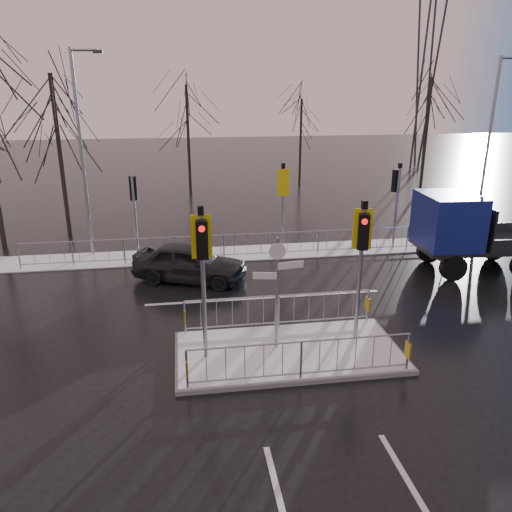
{
  "coord_description": "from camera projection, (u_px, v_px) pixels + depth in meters",
  "views": [
    {
      "loc": [
        -2.63,
        -11.53,
        6.82
      ],
      "look_at": [
        -0.42,
        2.99,
        1.8
      ],
      "focal_mm": 35.0,
      "sensor_mm": 36.0,
      "label": 1
    }
  ],
  "objects": [
    {
      "name": "ground",
      "position": [
        288.0,
        354.0,
        13.37
      ],
      "size": [
        120.0,
        120.0,
        0.0
      ],
      "primitive_type": "plane",
      "color": "black",
      "rests_on": "ground"
    },
    {
      "name": "flatbed_truck",
      "position": [
        470.0,
        230.0,
        19.0
      ],
      "size": [
        6.6,
        2.68,
        3.01
      ],
      "color": "black",
      "rests_on": "ground"
    },
    {
      "name": "tree_near_b",
      "position": [
        56.0,
        125.0,
        22.26
      ],
      "size": [
        4.0,
        4.0,
        7.55
      ],
      "color": "black",
      "rests_on": "ground"
    },
    {
      "name": "far_kerb_fixtures",
      "position": [
        255.0,
        234.0,
        20.65
      ],
      "size": [
        18.0,
        0.65,
        3.83
      ],
      "color": "gray",
      "rests_on": "ground"
    },
    {
      "name": "tree_far_b",
      "position": [
        301.0,
        125.0,
        35.32
      ],
      "size": [
        3.25,
        3.25,
        6.14
      ],
      "color": "black",
      "rests_on": "ground"
    },
    {
      "name": "tree_far_a",
      "position": [
        187.0,
        119.0,
        32.1
      ],
      "size": [
        3.75,
        3.75,
        7.08
      ],
      "color": "black",
      "rests_on": "ground"
    },
    {
      "name": "pylon_wires",
      "position": [
        417.0,
        31.0,
        40.26
      ],
      "size": [
        70.0,
        2.38,
        19.97
      ],
      "color": "#2D3033",
      "rests_on": "ground"
    },
    {
      "name": "snow_verge",
      "position": [
        246.0,
        253.0,
        21.41
      ],
      "size": [
        30.0,
        2.0,
        0.04
      ],
      "primitive_type": "cube",
      "color": "white",
      "rests_on": "ground"
    },
    {
      "name": "lane_markings",
      "position": [
        291.0,
        361.0,
        13.06
      ],
      "size": [
        8.0,
        11.38,
        0.01
      ],
      "color": "silver",
      "rests_on": "ground"
    },
    {
      "name": "car_far_lane",
      "position": [
        190.0,
        262.0,
        18.22
      ],
      "size": [
        4.47,
        3.08,
        1.41
      ],
      "primitive_type": "imported",
      "rotation": [
        0.0,
        0.0,
        1.19
      ],
      "color": "black",
      "rests_on": "ground"
    },
    {
      "name": "traffic_island",
      "position": [
        288.0,
        341.0,
        13.25
      ],
      "size": [
        6.0,
        3.04,
        4.15
      ],
      "color": "#61615D",
      "rests_on": "ground"
    },
    {
      "name": "tree_far_c",
      "position": [
        428.0,
        112.0,
        33.34
      ],
      "size": [
        4.0,
        4.0,
        7.55
      ],
      "color": "black",
      "rests_on": "ground"
    },
    {
      "name": "street_lamp_right",
      "position": [
        489.0,
        146.0,
        21.41
      ],
      "size": [
        1.25,
        0.18,
        8.0
      ],
      "color": "gray",
      "rests_on": "ground"
    },
    {
      "name": "street_lamp_left",
      "position": [
        83.0,
        147.0,
        19.89
      ],
      "size": [
        1.25,
        0.18,
        8.2
      ],
      "color": "gray",
      "rests_on": "ground"
    }
  ]
}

